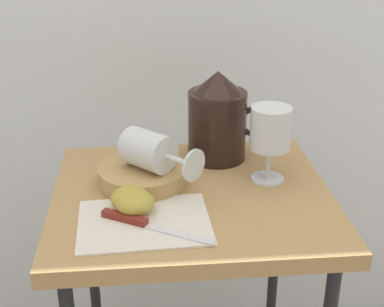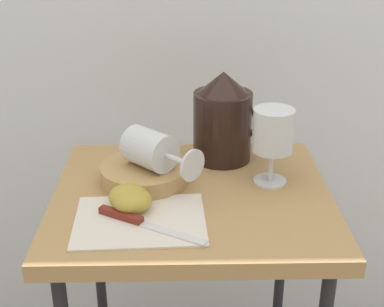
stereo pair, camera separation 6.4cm
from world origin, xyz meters
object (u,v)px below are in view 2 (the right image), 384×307
table (192,229)px  wine_glass_upright (273,134)px  knife (136,220)px  pitcher (223,124)px  basket_tray (145,174)px  apple_half_left (128,196)px  wine_glass_tipped_near (151,149)px  apple_half_right (132,200)px

table → wine_glass_upright: bearing=14.3°
wine_glass_upright → knife: (-0.25, -0.15, -0.09)m
pitcher → wine_glass_upright: size_ratio=1.27×
basket_tray → wine_glass_upright: wine_glass_upright is taller
pitcher → apple_half_left: 0.28m
basket_tray → knife: 0.16m
table → basket_tray: bearing=153.5°
wine_glass_tipped_near → wine_glass_upright: bearing=0.2°
basket_tray → apple_half_left: apple_half_left is taller
apple_half_right → apple_half_left: bearing=117.8°
table → pitcher: 0.23m
apple_half_left → table: bearing=25.8°
knife → apple_half_right: bearing=101.5°
wine_glass_upright → apple_half_right: size_ratio=2.15×
pitcher → apple_half_left: size_ratio=2.72×
basket_tray → apple_half_right: 0.12m
basket_tray → apple_half_right: apple_half_right is taller
table → wine_glass_tipped_near: (-0.08, 0.04, 0.15)m
apple_half_left → knife: size_ratio=0.37×
basket_tray → apple_half_left: size_ratio=2.45×
apple_half_right → knife: 0.05m
pitcher → apple_half_left: (-0.18, -0.21, -0.05)m
apple_half_left → apple_half_right: 0.02m
wine_glass_upright → basket_tray: bearing=178.4°
wine_glass_upright → knife: 0.31m
basket_tray → apple_half_right: bearing=-97.6°
wine_glass_tipped_near → apple_half_right: (-0.03, -0.11, -0.05)m
table → apple_half_left: bearing=-154.2°
wine_glass_tipped_near → apple_half_right: wine_glass_tipped_near is taller
basket_tray → pitcher: size_ratio=0.90×
pitcher → wine_glass_upright: bearing=-53.0°
apple_half_right → basket_tray: bearing=82.4°
pitcher → apple_half_right: 0.29m
pitcher → apple_half_right: pitcher is taller
knife → wine_glass_upright: bearing=31.1°
table → apple_half_right: 0.16m
table → knife: (-0.10, -0.11, 0.09)m
wine_glass_tipped_near → apple_half_right: size_ratio=2.26×
pitcher → table: bearing=-114.1°
table → knife: knife is taller
table → wine_glass_tipped_near: size_ratio=4.55×
table → wine_glass_upright: size_ratio=4.78×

